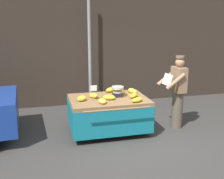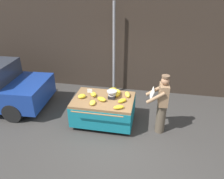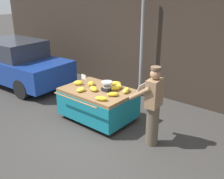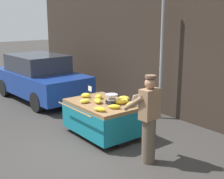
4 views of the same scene
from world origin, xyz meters
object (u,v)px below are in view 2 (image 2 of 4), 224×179
banana_bunch_1 (93,94)px  banana_bunch_7 (102,99)px  banana_cart (103,105)px  banana_bunch_4 (82,96)px  banana_bunch_0 (127,94)px  banana_bunch_9 (122,101)px  banana_bunch_5 (118,91)px  banana_bunch_2 (112,89)px  street_pole (114,51)px  banana_bunch_3 (119,107)px  banana_bunch_6 (117,94)px  price_sign (90,92)px  banana_bunch_8 (93,103)px  weighing_scale (112,95)px  vendor_person (162,104)px

banana_bunch_1 → banana_bunch_7: size_ratio=0.82×
banana_cart → banana_bunch_4: 0.67m
banana_cart → banana_bunch_1: bearing=162.0°
banana_bunch_0 → banana_bunch_9: banana_bunch_0 is taller
banana_cart → banana_bunch_5: (0.35, 0.40, 0.27)m
banana_bunch_2 → street_pole: bearing=98.9°
banana_bunch_3 → banana_bunch_6: bearing=102.5°
price_sign → banana_bunch_8: (0.14, -0.24, -0.20)m
banana_bunch_2 → banana_bunch_8: banana_bunch_2 is taller
weighing_scale → banana_bunch_9: size_ratio=1.03×
banana_bunch_7 → banana_bunch_5: bearing=55.3°
banana_bunch_3 → banana_bunch_5: banana_bunch_5 is taller
banana_bunch_2 → price_sign: bearing=-129.8°
banana_bunch_1 → banana_bunch_4: 0.34m
weighing_scale → banana_bunch_4: bearing=-170.0°
banana_bunch_2 → banana_bunch_8: (-0.38, -0.87, -0.01)m
price_sign → banana_bunch_9: size_ratio=1.26×
banana_bunch_1 → vendor_person: bearing=-6.5°
banana_cart → vendor_person: bearing=-4.2°
price_sign → vendor_person: vendor_person is taller
banana_bunch_1 → banana_bunch_5: 0.73m
banana_bunch_3 → banana_bunch_9: 0.36m
banana_bunch_2 → banana_bunch_9: 0.72m
banana_bunch_4 → vendor_person: 2.24m
weighing_scale → banana_bunch_0: weighing_scale is taller
banana_bunch_1 → banana_bunch_8: bearing=-77.5°
banana_bunch_4 → banana_bunch_9: (1.17, -0.02, -0.01)m
weighing_scale → banana_bunch_1: bearing=177.2°
banana_cart → banana_bunch_7: size_ratio=6.23×
street_pole → price_sign: 2.20m
banana_bunch_0 → banana_bunch_8: (-0.87, -0.64, -0.00)m
weighing_scale → banana_bunch_8: 0.63m
street_pole → banana_bunch_7: bearing=-88.7°
banana_bunch_5 → banana_bunch_9: (0.21, -0.50, -0.01)m
price_sign → banana_bunch_9: bearing=1.5°
vendor_person → banana_bunch_0: bearing=157.5°
banana_bunch_5 → banana_bunch_6: 0.17m
weighing_scale → vendor_person: vendor_person is taller
banana_bunch_7 → price_sign: bearing=178.2°
banana_bunch_8 → vendor_person: bearing=7.4°
banana_bunch_1 → banana_bunch_2: size_ratio=0.87×
banana_bunch_6 → banana_bunch_9: banana_bunch_6 is taller
street_pole → banana_bunch_1: (-0.25, -1.88, -0.76)m
banana_bunch_2 → banana_bunch_5: size_ratio=1.26×
banana_bunch_4 → banana_bunch_5: bearing=26.3°
banana_cart → banana_bunch_8: bearing=-121.1°
street_pole → banana_bunch_0: bearing=-67.0°
banana_bunch_2 → banana_bunch_7: bearing=-106.2°
vendor_person → banana_cart: bearing=175.8°
street_pole → price_sign: (-0.29, -2.10, -0.57)m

